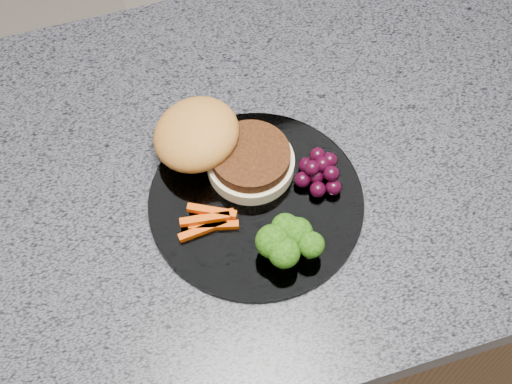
# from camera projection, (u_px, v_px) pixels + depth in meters

# --- Properties ---
(island_cabinet) EXTENTS (1.20, 0.60, 0.86)m
(island_cabinet) POSITION_uv_depth(u_px,v_px,m) (231.00, 306.00, 1.29)
(island_cabinet) COLOR brown
(island_cabinet) RESTS_ON ground
(countertop) EXTENTS (1.20, 0.60, 0.04)m
(countertop) POSITION_uv_depth(u_px,v_px,m) (220.00, 178.00, 0.90)
(countertop) COLOR #4C4D56
(countertop) RESTS_ON island_cabinet
(plate) EXTENTS (0.26, 0.26, 0.01)m
(plate) POSITION_uv_depth(u_px,v_px,m) (256.00, 202.00, 0.86)
(plate) COLOR white
(plate) RESTS_ON countertop
(burger) EXTENTS (0.20, 0.18, 0.06)m
(burger) POSITION_uv_depth(u_px,v_px,m) (216.00, 146.00, 0.86)
(burger) COLOR beige
(burger) RESTS_ON plate
(carrot_sticks) EXTENTS (0.07, 0.04, 0.02)m
(carrot_sticks) POSITION_uv_depth(u_px,v_px,m) (209.00, 221.00, 0.83)
(carrot_sticks) COLOR #D04203
(carrot_sticks) RESTS_ON plate
(broccoli) EXTENTS (0.08, 0.06, 0.05)m
(broccoli) POSITION_uv_depth(u_px,v_px,m) (287.00, 241.00, 0.80)
(broccoli) COLOR olive
(broccoli) RESTS_ON plate
(grape_bunch) EXTENTS (0.06, 0.06, 0.03)m
(grape_bunch) POSITION_uv_depth(u_px,v_px,m) (320.00, 171.00, 0.86)
(grape_bunch) COLOR black
(grape_bunch) RESTS_ON plate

